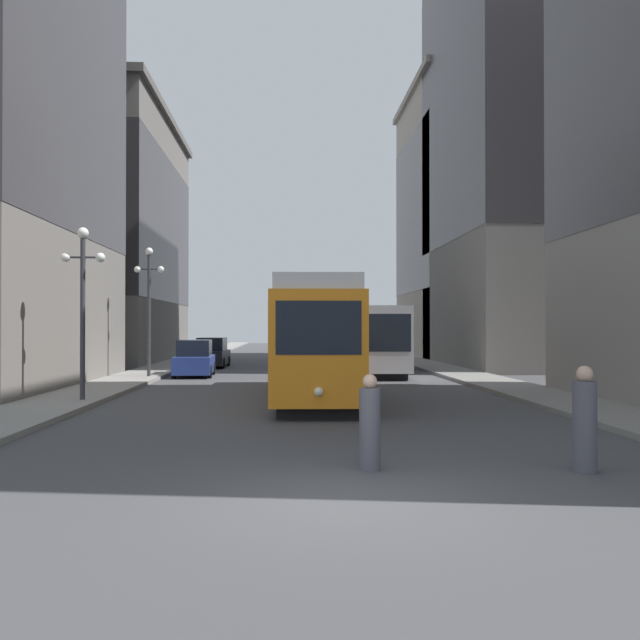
{
  "coord_description": "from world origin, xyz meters",
  "views": [
    {
      "loc": [
        -0.84,
        -9.99,
        2.45
      ],
      "look_at": [
        0.04,
        8.7,
        2.65
      ],
      "focal_mm": 39.8,
      "sensor_mm": 36.0,
      "label": 1
    }
  ],
  "objects_px": {
    "transit_bus": "(374,337)",
    "parked_car_left_near": "(194,360)",
    "streetcar": "(315,337)",
    "lamp_post_left_near": "(83,286)",
    "parked_car_left_mid": "(212,353)",
    "pedestrian_crossing_far": "(370,425)",
    "pedestrian_crossing_near": "(585,423)",
    "lamp_post_left_far": "(149,293)"
  },
  "relations": [
    {
      "from": "parked_car_left_mid",
      "to": "pedestrian_crossing_near",
      "type": "bearing_deg",
      "value": -71.92
    },
    {
      "from": "pedestrian_crossing_near",
      "to": "parked_car_left_near",
      "type": "bearing_deg",
      "value": -119.41
    },
    {
      "from": "pedestrian_crossing_far",
      "to": "lamp_post_left_far",
      "type": "xyz_separation_m",
      "value": [
        -7.93,
        21.68,
        3.33
      ]
    },
    {
      "from": "parked_car_left_near",
      "to": "pedestrian_crossing_far",
      "type": "xyz_separation_m",
      "value": [
        6.04,
        -23.55,
        -0.08
      ]
    },
    {
      "from": "transit_bus",
      "to": "pedestrian_crossing_far",
      "type": "distance_m",
      "value": 25.67
    },
    {
      "from": "transit_bus",
      "to": "pedestrian_crossing_far",
      "type": "height_order",
      "value": "transit_bus"
    },
    {
      "from": "parked_car_left_mid",
      "to": "lamp_post_left_far",
      "type": "xyz_separation_m",
      "value": [
        -1.9,
        -10.15,
        3.25
      ]
    },
    {
      "from": "pedestrian_crossing_near",
      "to": "lamp_post_left_near",
      "type": "xyz_separation_m",
      "value": [
        -11.55,
        11.14,
        2.92
      ]
    },
    {
      "from": "transit_bus",
      "to": "lamp_post_left_near",
      "type": "xyz_separation_m",
      "value": [
        -11.14,
        -14.64,
        1.81
      ]
    },
    {
      "from": "parked_car_left_mid",
      "to": "parked_car_left_near",
      "type": "bearing_deg",
      "value": -88.64
    },
    {
      "from": "transit_bus",
      "to": "parked_car_left_near",
      "type": "bearing_deg",
      "value": -166.7
    },
    {
      "from": "parked_car_left_mid",
      "to": "lamp_post_left_near",
      "type": "relative_size",
      "value": 0.87
    },
    {
      "from": "parked_car_left_near",
      "to": "pedestrian_crossing_near",
      "type": "relative_size",
      "value": 2.43
    },
    {
      "from": "pedestrian_crossing_far",
      "to": "lamp_post_left_far",
      "type": "relative_size",
      "value": 0.27
    },
    {
      "from": "parked_car_left_mid",
      "to": "lamp_post_left_near",
      "type": "xyz_separation_m",
      "value": [
        -1.9,
        -21.03,
        2.92
      ]
    },
    {
      "from": "parked_car_left_near",
      "to": "pedestrian_crossing_near",
      "type": "distance_m",
      "value": 25.76
    },
    {
      "from": "lamp_post_left_near",
      "to": "lamp_post_left_far",
      "type": "xyz_separation_m",
      "value": [
        0.0,
        10.88,
        0.34
      ]
    },
    {
      "from": "lamp_post_left_near",
      "to": "pedestrian_crossing_near",
      "type": "bearing_deg",
      "value": -43.95
    },
    {
      "from": "transit_bus",
      "to": "pedestrian_crossing_near",
      "type": "height_order",
      "value": "transit_bus"
    },
    {
      "from": "pedestrian_crossing_far",
      "to": "lamp_post_left_near",
      "type": "relative_size",
      "value": 0.3
    },
    {
      "from": "pedestrian_crossing_near",
      "to": "lamp_post_left_near",
      "type": "distance_m",
      "value": 16.31
    },
    {
      "from": "transit_bus",
      "to": "parked_car_left_near",
      "type": "relative_size",
      "value": 2.68
    },
    {
      "from": "parked_car_left_mid",
      "to": "lamp_post_left_far",
      "type": "distance_m",
      "value": 10.83
    },
    {
      "from": "streetcar",
      "to": "parked_car_left_mid",
      "type": "height_order",
      "value": "streetcar"
    },
    {
      "from": "transit_bus",
      "to": "pedestrian_crossing_near",
      "type": "bearing_deg",
      "value": -87.35
    },
    {
      "from": "pedestrian_crossing_near",
      "to": "lamp_post_left_far",
      "type": "bearing_deg",
      "value": -113.73
    },
    {
      "from": "parked_car_left_mid",
      "to": "pedestrian_crossing_near",
      "type": "xyz_separation_m",
      "value": [
        9.65,
        -32.17,
        -0.01
      ]
    },
    {
      "from": "pedestrian_crossing_far",
      "to": "lamp_post_left_far",
      "type": "distance_m",
      "value": 23.33
    },
    {
      "from": "transit_bus",
      "to": "lamp_post_left_near",
      "type": "relative_size",
      "value": 2.13
    },
    {
      "from": "streetcar",
      "to": "parked_car_left_mid",
      "type": "bearing_deg",
      "value": 107.58
    },
    {
      "from": "parked_car_left_mid",
      "to": "lamp_post_left_near",
      "type": "bearing_deg",
      "value": -93.79
    },
    {
      "from": "streetcar",
      "to": "parked_car_left_near",
      "type": "bearing_deg",
      "value": 118.49
    },
    {
      "from": "streetcar",
      "to": "parked_car_left_near",
      "type": "relative_size",
      "value": 3.06
    },
    {
      "from": "streetcar",
      "to": "lamp_post_left_near",
      "type": "height_order",
      "value": "lamp_post_left_near"
    },
    {
      "from": "streetcar",
      "to": "parked_car_left_mid",
      "type": "distance_m",
      "value": 20.01
    },
    {
      "from": "transit_bus",
      "to": "parked_car_left_mid",
      "type": "distance_m",
      "value": 11.29
    },
    {
      "from": "parked_car_left_near",
      "to": "lamp_post_left_far",
      "type": "xyz_separation_m",
      "value": [
        -1.9,
        -1.87,
        3.25
      ]
    },
    {
      "from": "pedestrian_crossing_near",
      "to": "lamp_post_left_far",
      "type": "distance_m",
      "value": 25.07
    },
    {
      "from": "transit_bus",
      "to": "pedestrian_crossing_near",
      "type": "distance_m",
      "value": 25.8
    },
    {
      "from": "streetcar",
      "to": "pedestrian_crossing_far",
      "type": "distance_m",
      "value": 12.74
    },
    {
      "from": "parked_car_left_mid",
      "to": "pedestrian_crossing_far",
      "type": "relative_size",
      "value": 2.91
    },
    {
      "from": "streetcar",
      "to": "transit_bus",
      "type": "relative_size",
      "value": 1.14
    }
  ]
}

